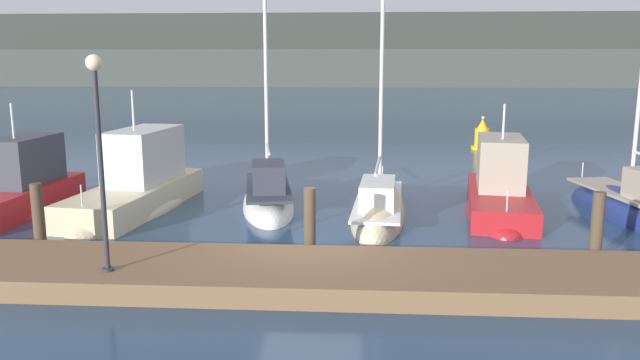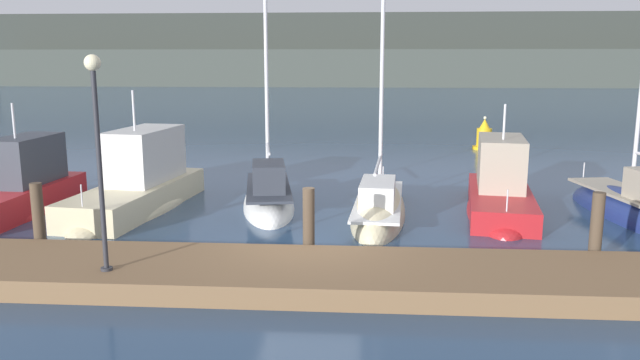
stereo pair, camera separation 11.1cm
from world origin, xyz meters
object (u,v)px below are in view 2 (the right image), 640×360
Objects in this scene: channel_buoy at (484,137)px; dock_lamppost at (97,130)px; motorboat_berth_3 at (139,195)px; motorboat_berth_6 at (500,198)px; sailboat_berth_4 at (269,203)px; sailboat_berth_5 at (378,212)px; motorboat_berth_2 at (21,199)px.

dock_lamppost reaches higher than channel_buoy.
motorboat_berth_3 is 11.37m from motorboat_berth_6.
motorboat_berth_6 is (7.27, 0.05, 0.25)m from sailboat_berth_4.
sailboat_berth_4 is 1.13× the size of motorboat_berth_6.
motorboat_berth_3 is 1.69× the size of dock_lamppost.
motorboat_berth_3 is 0.97× the size of sailboat_berth_4.
channel_buoy is at bearing 55.82° from sailboat_berth_4.
sailboat_berth_5 reaches higher than motorboat_berth_6.
sailboat_berth_5 is at bearing 1.95° from motorboat_berth_2.
sailboat_berth_5 is 2.11× the size of dock_lamppost.
motorboat_berth_6 is (3.79, 0.84, 0.30)m from sailboat_berth_5.
sailboat_berth_5 is 15.59m from channel_buoy.
motorboat_berth_2 is at bearing -168.14° from motorboat_berth_3.
motorboat_berth_2 is 1.39× the size of dock_lamppost.
motorboat_berth_2 is 0.79× the size of sailboat_berth_4.
motorboat_berth_3 is at bearing -177.55° from motorboat_berth_6.
motorboat_berth_3 is at bearing 105.10° from dock_lamppost.
channel_buoy is (13.37, 14.11, 0.17)m from motorboat_berth_3.
motorboat_berth_6 is 12.43m from dock_lamppost.
channel_buoy is at bearing 46.54° from motorboat_berth_3.
motorboat_berth_3 reaches higher than motorboat_berth_6.
motorboat_berth_3 is at bearing 11.86° from motorboat_berth_2.
sailboat_berth_4 is at bearing -179.64° from motorboat_berth_6.
channel_buoy is at bearing 61.51° from dock_lamppost.
sailboat_berth_5 is 9.34m from dock_lamppost.
sailboat_berth_4 is 3.57m from sailboat_berth_5.
dock_lamppost is (-11.48, -21.15, 2.70)m from channel_buoy.
sailboat_berth_4 is 1.75× the size of dock_lamppost.
motorboat_berth_3 is 4.12m from sailboat_berth_4.
sailboat_berth_4 is at bearing 8.79° from motorboat_berth_2.
motorboat_berth_2 reaches higher than channel_buoy.
sailboat_berth_4 reaches higher than motorboat_berth_3.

